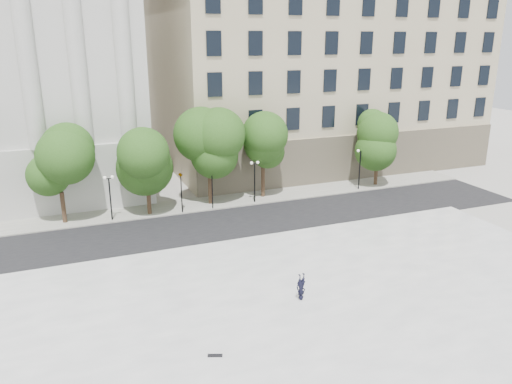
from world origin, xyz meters
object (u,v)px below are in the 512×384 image
person_lying (301,296)px  traffic_light_west (181,173)px  traffic_light_east (212,171)px  skateboard (215,355)px

person_lying → traffic_light_west: bearing=90.0°
traffic_light_east → skateboard: traffic_light_east is taller
person_lying → skateboard: size_ratio=2.27×
traffic_light_west → person_lying: (2.57, -18.14, -2.97)m
person_lying → skateboard: bearing=-159.8°
traffic_light_west → skateboard: 21.97m
skateboard → traffic_light_west: bearing=101.5°
traffic_light_west → skateboard: (-3.59, -21.45, -3.15)m
traffic_light_west → skateboard: size_ratio=5.90×
traffic_light_west → traffic_light_east: bearing=-0.0°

